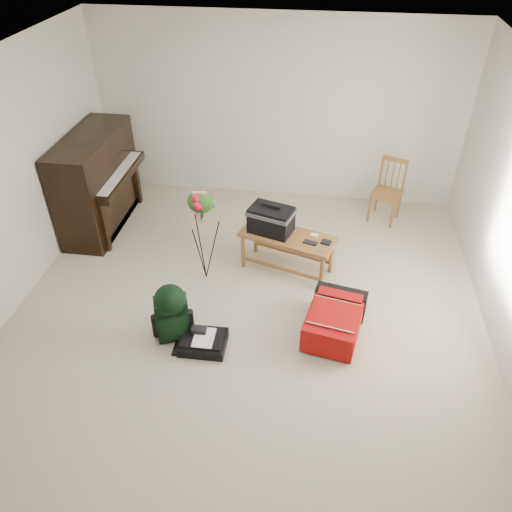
% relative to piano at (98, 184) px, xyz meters
% --- Properties ---
extents(floor, '(5.00, 5.50, 0.01)m').
position_rel_piano_xyz_m(floor, '(2.19, -1.60, -0.60)').
color(floor, '#B8AC94').
rests_on(floor, ground).
extents(ceiling, '(5.00, 5.50, 0.01)m').
position_rel_piano_xyz_m(ceiling, '(2.19, -1.60, 1.90)').
color(ceiling, white).
rests_on(ceiling, wall_back).
extents(wall_back, '(5.00, 0.04, 2.50)m').
position_rel_piano_xyz_m(wall_back, '(2.19, 1.15, 0.65)').
color(wall_back, beige).
rests_on(wall_back, floor).
extents(piano, '(0.71, 1.50, 1.25)m').
position_rel_piano_xyz_m(piano, '(0.00, 0.00, 0.00)').
color(piano, black).
rests_on(piano, floor).
extents(bench, '(1.17, 0.74, 0.84)m').
position_rel_piano_xyz_m(bench, '(2.38, -0.67, -0.01)').
color(bench, olive).
rests_on(bench, floor).
extents(dining_chair, '(0.48, 0.48, 0.85)m').
position_rel_piano_xyz_m(dining_chair, '(3.73, 0.66, -0.18)').
color(dining_chair, olive).
rests_on(dining_chair, floor).
extents(red_suitcase, '(0.65, 0.86, 0.33)m').
position_rel_piano_xyz_m(red_suitcase, '(3.10, -1.60, -0.43)').
color(red_suitcase, '#AE070E').
rests_on(red_suitcase, floor).
extents(black_duffel, '(0.46, 0.37, 0.19)m').
position_rel_piano_xyz_m(black_duffel, '(1.82, -2.03, -0.53)').
color(black_duffel, black).
rests_on(black_duffel, floor).
extents(green_backpack, '(0.37, 0.35, 0.64)m').
position_rel_piano_xyz_m(green_backpack, '(1.50, -1.93, -0.25)').
color(green_backpack, black).
rests_on(green_backpack, floor).
extents(flower_stand, '(0.42, 0.42, 1.18)m').
position_rel_piano_xyz_m(flower_stand, '(1.61, -0.94, -0.02)').
color(flower_stand, black).
rests_on(flower_stand, floor).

